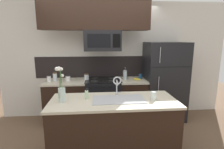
# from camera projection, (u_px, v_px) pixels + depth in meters

# --- Properties ---
(ground_plane) EXTENTS (10.00, 10.00, 0.00)m
(ground_plane) POSITION_uv_depth(u_px,v_px,m) (105.00, 142.00, 3.06)
(ground_plane) COLOR brown
(rear_partition) EXTENTS (5.20, 0.10, 2.60)m
(rear_partition) POSITION_uv_depth(u_px,v_px,m) (115.00, 60.00, 4.08)
(rear_partition) COLOR silver
(rear_partition) RESTS_ON ground
(splash_band) EXTENTS (2.99, 0.01, 0.48)m
(splash_band) POSITION_uv_depth(u_px,v_px,m) (102.00, 67.00, 4.03)
(splash_band) COLOR black
(splash_band) RESTS_ON rear_partition
(back_counter_left) EXTENTS (0.87, 0.65, 0.91)m
(back_counter_left) POSITION_uv_depth(u_px,v_px,m) (66.00, 101.00, 3.78)
(back_counter_left) COLOR black
(back_counter_left) RESTS_ON ground
(back_counter_right) EXTENTS (0.59, 0.65, 0.91)m
(back_counter_right) POSITION_uv_depth(u_px,v_px,m) (132.00, 99.00, 3.90)
(back_counter_right) COLOR black
(back_counter_right) RESTS_ON ground
(stove_range) EXTENTS (0.76, 0.64, 0.93)m
(stove_range) POSITION_uv_depth(u_px,v_px,m) (103.00, 100.00, 3.85)
(stove_range) COLOR black
(stove_range) RESTS_ON ground
(microwave) EXTENTS (0.74, 0.40, 0.41)m
(microwave) POSITION_uv_depth(u_px,v_px,m) (103.00, 41.00, 3.57)
(microwave) COLOR black
(upper_cabinet_band) EXTENTS (2.15, 0.34, 0.60)m
(upper_cabinet_band) POSITION_uv_depth(u_px,v_px,m) (95.00, 15.00, 3.43)
(upper_cabinet_band) COLOR black
(refrigerator) EXTENTS (0.86, 0.74, 1.71)m
(refrigerator) POSITION_uv_depth(u_px,v_px,m) (164.00, 81.00, 3.91)
(refrigerator) COLOR black
(refrigerator) RESTS_ON ground
(storage_jar_tall) EXTENTS (0.08, 0.08, 0.13)m
(storage_jar_tall) POSITION_uv_depth(u_px,v_px,m) (49.00, 78.00, 3.61)
(storage_jar_tall) COLOR silver
(storage_jar_tall) RESTS_ON back_counter_left
(storage_jar_medium) EXTENTS (0.09, 0.09, 0.18)m
(storage_jar_medium) POSITION_uv_depth(u_px,v_px,m) (55.00, 77.00, 3.66)
(storage_jar_medium) COLOR silver
(storage_jar_medium) RESTS_ON back_counter_left
(storage_jar_short) EXTENTS (0.10, 0.10, 0.11)m
(storage_jar_short) POSITION_uv_depth(u_px,v_px,m) (68.00, 78.00, 3.70)
(storage_jar_short) COLOR silver
(storage_jar_short) RESTS_ON back_counter_left
(storage_jar_squat) EXTENTS (0.10, 0.10, 0.14)m
(storage_jar_squat) POSITION_uv_depth(u_px,v_px,m) (87.00, 77.00, 3.75)
(storage_jar_squat) COLOR silver
(storage_jar_squat) RESTS_ON back_counter_left
(banana_bunch) EXTENTS (0.19, 0.12, 0.08)m
(banana_bunch) POSITION_uv_depth(u_px,v_px,m) (137.00, 79.00, 3.76)
(banana_bunch) COLOR yellow
(banana_bunch) RESTS_ON back_counter_right
(french_press) EXTENTS (0.09, 0.09, 0.27)m
(french_press) POSITION_uv_depth(u_px,v_px,m) (125.00, 75.00, 3.84)
(french_press) COLOR silver
(french_press) RESTS_ON back_counter_right
(coffee_tin) EXTENTS (0.08, 0.08, 0.11)m
(coffee_tin) POSITION_uv_depth(u_px,v_px,m) (140.00, 76.00, 3.87)
(coffee_tin) COLOR #1E5184
(coffee_tin) RESTS_ON back_counter_right
(island_counter) EXTENTS (1.84, 0.76, 0.91)m
(island_counter) POSITION_uv_depth(u_px,v_px,m) (114.00, 128.00, 2.64)
(island_counter) COLOR black
(island_counter) RESTS_ON ground
(kitchen_sink) EXTENTS (0.76, 0.40, 0.16)m
(kitchen_sink) POSITION_uv_depth(u_px,v_px,m) (119.00, 104.00, 2.57)
(kitchen_sink) COLOR #ADAFB5
(kitchen_sink) RESTS_ON island_counter
(sink_faucet) EXTENTS (0.14, 0.14, 0.31)m
(sink_faucet) POSITION_uv_depth(u_px,v_px,m) (117.00, 83.00, 2.71)
(sink_faucet) COLOR #B7BABF
(sink_faucet) RESTS_ON island_counter
(dish_soap_bottle) EXTENTS (0.06, 0.05, 0.16)m
(dish_soap_bottle) POSITION_uv_depth(u_px,v_px,m) (87.00, 94.00, 2.57)
(dish_soap_bottle) COLOR beige
(dish_soap_bottle) RESTS_ON island_counter
(drinking_glass) EXTENTS (0.07, 0.07, 0.12)m
(drinking_glass) POSITION_uv_depth(u_px,v_px,m) (154.00, 96.00, 2.53)
(drinking_glass) COLOR silver
(drinking_glass) RESTS_ON island_counter
(flower_vase) EXTENTS (0.12, 0.16, 0.51)m
(flower_vase) POSITION_uv_depth(u_px,v_px,m) (62.00, 91.00, 2.44)
(flower_vase) COLOR silver
(flower_vase) RESTS_ON island_counter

